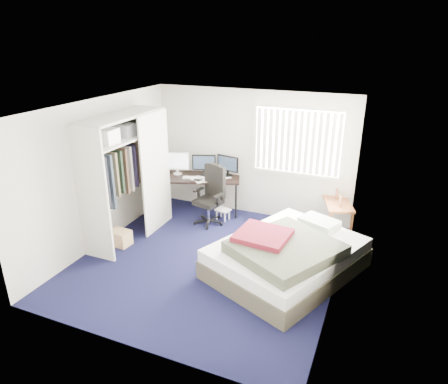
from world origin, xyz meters
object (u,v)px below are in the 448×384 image
nightstand (337,205)px  bed (286,255)px  office_chair (211,201)px  desk (201,175)px

nightstand → bed: nightstand is taller
office_chair → bed: bearing=-33.5°
desk → office_chair: bearing=-46.0°
bed → desk: bearing=143.9°
nightstand → bed: bearing=-106.4°
nightstand → bed: (-0.50, -1.70, -0.24)m
desk → bed: 2.77m
desk → bed: (2.20, -1.61, -0.49)m
desk → office_chair: desk is taller
office_chair → bed: (1.81, -1.19, -0.14)m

